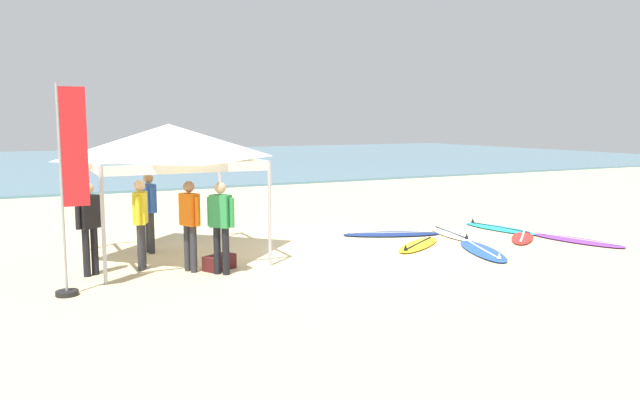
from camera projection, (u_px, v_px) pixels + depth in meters
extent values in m
plane|color=beige|center=(319.00, 250.00, 13.63)|extent=(80.00, 80.00, 0.00)
cube|color=#568499|center=(107.00, 163.00, 41.02)|extent=(80.00, 36.00, 0.10)
cylinder|color=#B7B7BC|center=(103.00, 226.00, 10.66)|extent=(0.07, 0.07, 2.05)
cylinder|color=#B7B7BC|center=(270.00, 214.00, 12.05)|extent=(0.07, 0.07, 2.05)
cylinder|color=#B7B7BC|center=(83.00, 204.00, 13.39)|extent=(0.07, 0.07, 2.05)
cylinder|color=#B7B7BC|center=(220.00, 196.00, 14.77)|extent=(0.07, 0.07, 2.05)
cube|color=white|center=(190.00, 168.00, 11.24)|extent=(3.08, 0.03, 0.18)
cube|color=white|center=(153.00, 159.00, 13.96)|extent=(3.08, 0.03, 0.18)
cube|color=white|center=(89.00, 166.00, 11.91)|extent=(0.03, 3.08, 0.18)
cube|color=white|center=(242.00, 161.00, 13.29)|extent=(0.03, 3.08, 0.18)
pyramid|color=white|center=(169.00, 141.00, 12.54)|extent=(3.20, 3.20, 0.70)
ellipsoid|color=blue|center=(482.00, 251.00, 13.38)|extent=(1.40, 2.34, 0.07)
cube|color=white|center=(483.00, 249.00, 13.38)|extent=(0.74, 1.82, 0.01)
cone|color=white|center=(499.00, 256.00, 12.45)|extent=(0.09, 0.09, 0.12)
ellipsoid|color=white|center=(451.00, 234.00, 15.40)|extent=(0.96, 2.08, 0.07)
cube|color=black|center=(451.00, 232.00, 15.40)|extent=(0.40, 1.68, 0.01)
cone|color=black|center=(467.00, 236.00, 14.60)|extent=(0.09, 0.09, 0.12)
ellipsoid|color=red|center=(522.00, 238.00, 14.87)|extent=(1.66, 1.56, 0.07)
cube|color=white|center=(522.00, 236.00, 14.87)|extent=(1.17, 1.05, 0.01)
cone|color=white|center=(524.00, 229.00, 15.54)|extent=(0.09, 0.09, 0.12)
ellipsoid|color=navy|center=(391.00, 234.00, 15.35)|extent=(2.46, 1.50, 0.07)
cube|color=white|center=(391.00, 232.00, 15.35)|extent=(1.90, 0.81, 0.01)
cone|color=white|center=(352.00, 231.00, 15.26)|extent=(0.09, 0.09, 0.12)
ellipsoid|color=#23B2CC|center=(499.00, 228.00, 16.14)|extent=(0.89, 2.27, 0.07)
cube|color=black|center=(499.00, 227.00, 16.14)|extent=(0.30, 1.86, 0.01)
cone|color=black|center=(473.00, 220.00, 16.87)|extent=(0.09, 0.09, 0.12)
ellipsoid|color=yellow|center=(418.00, 245.00, 14.02)|extent=(1.94, 1.57, 0.07)
cube|color=black|center=(418.00, 243.00, 14.01)|extent=(1.42, 0.99, 0.01)
cone|color=black|center=(406.00, 247.00, 13.30)|extent=(0.09, 0.09, 0.12)
ellipsoid|color=purple|center=(578.00, 240.00, 14.54)|extent=(1.09, 2.32, 0.07)
cube|color=white|center=(578.00, 239.00, 14.54)|extent=(0.47, 1.87, 0.01)
cone|color=white|center=(617.00, 242.00, 13.83)|extent=(0.09, 0.09, 0.12)
cylinder|color=#2D2D33|center=(149.00, 232.00, 13.36)|extent=(0.13, 0.13, 0.88)
cylinder|color=#2D2D33|center=(151.00, 233.00, 13.21)|extent=(0.13, 0.13, 0.88)
cube|color=#2851B2|center=(149.00, 198.00, 13.19)|extent=(0.26, 0.38, 0.60)
sphere|color=#9E7051|center=(148.00, 178.00, 13.14)|extent=(0.21, 0.21, 0.21)
cylinder|color=#2851B2|center=(146.00, 198.00, 13.39)|extent=(0.09, 0.09, 0.54)
cylinder|color=#2851B2|center=(152.00, 200.00, 13.00)|extent=(0.09, 0.09, 0.54)
cylinder|color=black|center=(226.00, 251.00, 11.39)|extent=(0.13, 0.13, 0.88)
cylinder|color=black|center=(217.00, 250.00, 11.46)|extent=(0.13, 0.13, 0.88)
cube|color=#2D8C47|center=(221.00, 211.00, 11.33)|extent=(0.41, 0.41, 0.60)
sphere|color=tan|center=(220.00, 188.00, 11.28)|extent=(0.21, 0.21, 0.21)
cylinder|color=#2D8C47|center=(232.00, 213.00, 11.26)|extent=(0.09, 0.09, 0.54)
cylinder|color=#2D8C47|center=(210.00, 211.00, 11.41)|extent=(0.09, 0.09, 0.54)
cylinder|color=#2D2D33|center=(194.00, 249.00, 11.58)|extent=(0.13, 0.13, 0.88)
cylinder|color=#2D2D33|center=(188.00, 248.00, 11.69)|extent=(0.13, 0.13, 0.88)
cube|color=orange|center=(189.00, 209.00, 11.54)|extent=(0.34, 0.42, 0.60)
sphere|color=#9E7051|center=(189.00, 187.00, 11.49)|extent=(0.21, 0.21, 0.21)
cylinder|color=orange|center=(197.00, 212.00, 11.39)|extent=(0.09, 0.09, 0.54)
cylinder|color=orange|center=(182.00, 209.00, 11.69)|extent=(0.09, 0.09, 0.54)
cylinder|color=black|center=(86.00, 253.00, 11.25)|extent=(0.13, 0.13, 0.88)
cylinder|color=black|center=(95.00, 251.00, 11.41)|extent=(0.13, 0.13, 0.88)
cube|color=black|center=(89.00, 212.00, 11.24)|extent=(0.42, 0.37, 0.60)
sphere|color=tan|center=(87.00, 188.00, 11.18)|extent=(0.21, 0.21, 0.21)
cylinder|color=black|center=(78.00, 214.00, 11.05)|extent=(0.09, 0.09, 0.54)
cylinder|color=black|center=(99.00, 211.00, 11.43)|extent=(0.09, 0.09, 0.54)
cylinder|color=#2D2D33|center=(141.00, 247.00, 11.73)|extent=(0.13, 0.13, 0.88)
cylinder|color=#2D2D33|center=(143.00, 246.00, 11.91)|extent=(0.13, 0.13, 0.88)
cube|color=yellow|center=(140.00, 208.00, 11.73)|extent=(0.34, 0.42, 0.60)
sphere|color=beige|center=(139.00, 186.00, 11.67)|extent=(0.21, 0.21, 0.21)
cylinder|color=yellow|center=(138.00, 211.00, 11.50)|extent=(0.09, 0.09, 0.54)
cylinder|color=yellow|center=(142.00, 207.00, 11.96)|extent=(0.09, 0.09, 0.54)
cylinder|color=#99999E|center=(62.00, 191.00, 9.87)|extent=(0.04, 0.04, 3.40)
cube|color=red|center=(74.00, 147.00, 9.88)|extent=(0.40, 0.02, 1.90)
cylinder|color=black|center=(67.00, 293.00, 10.08)|extent=(0.36, 0.36, 0.08)
cube|color=#4C1919|center=(219.00, 262.00, 11.82)|extent=(0.68, 0.55, 0.28)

